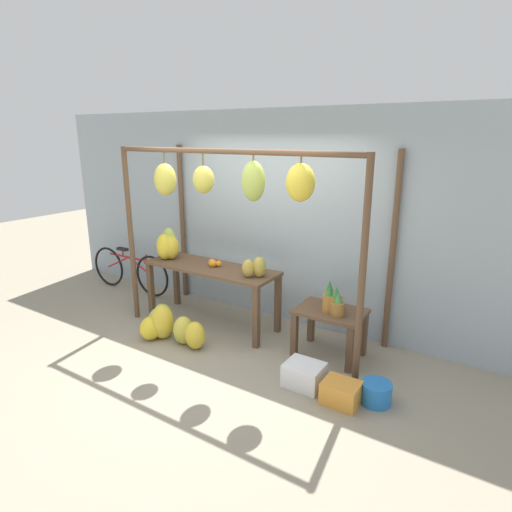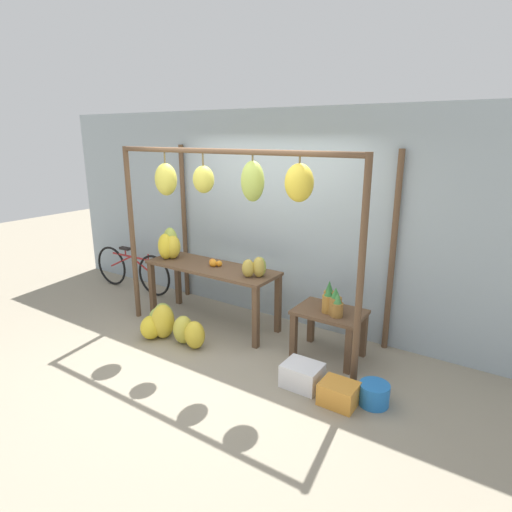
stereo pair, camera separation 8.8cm
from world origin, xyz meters
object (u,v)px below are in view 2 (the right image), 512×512
object	(u,v)px
orange_pile	(214,263)
banana_pile_ground_left	(160,322)
parked_bicycle	(132,270)
pineapple_cluster	(332,302)
fruit_crate_white	(302,375)
banana_pile_ground_right	(189,332)
banana_pile_on_table	(170,245)
fruit_crate_purple	(339,394)
blue_bucket	(374,394)
papaya_pile	(256,267)

from	to	relation	value
orange_pile	banana_pile_ground_left	size ratio (longest dim) A/B	0.41
banana_pile_ground_left	parked_bicycle	world-z (taller)	parked_bicycle
pineapple_cluster	fruit_crate_white	world-z (taller)	pineapple_cluster
banana_pile_ground_left	banana_pile_ground_right	distance (m)	0.48
banana_pile_on_table	banana_pile_ground_left	world-z (taller)	banana_pile_on_table
fruit_crate_purple	fruit_crate_white	bearing A→B (deg)	169.81
blue_bucket	fruit_crate_purple	world-z (taller)	fruit_crate_purple
blue_bucket	fruit_crate_purple	xyz separation A→B (m)	(-0.28, -0.18, 0.00)
blue_bucket	banana_pile_ground_right	bearing A→B (deg)	-177.53
banana_pile_ground_right	fruit_crate_white	bearing A→B (deg)	-0.30
fruit_crate_white	parked_bicycle	distance (m)	3.77
orange_pile	banana_pile_ground_right	world-z (taller)	orange_pile
blue_bucket	papaya_pile	size ratio (longest dim) A/B	0.93
parked_bicycle	fruit_crate_white	bearing A→B (deg)	-14.58
banana_pile_on_table	banana_pile_ground_left	distance (m)	1.11
orange_pile	blue_bucket	distance (m)	2.59
fruit_crate_purple	parked_bicycle	bearing A→B (deg)	165.88
papaya_pile	fruit_crate_purple	xyz separation A→B (m)	(1.42, -0.72, -0.82)
pineapple_cluster	fruit_crate_purple	distance (m)	1.05
banana_pile_ground_right	fruit_crate_white	xyz separation A→B (m)	(1.55, -0.01, -0.05)
banana_pile_ground_left	papaya_pile	size ratio (longest dim) A/B	1.49
banana_pile_on_table	blue_bucket	distance (m)	3.32
banana_pile_ground_left	fruit_crate_purple	world-z (taller)	banana_pile_ground_left
banana_pile_on_table	orange_pile	bearing A→B (deg)	3.00
banana_pile_ground_right	parked_bicycle	bearing A→B (deg)	155.85
banana_pile_ground_left	fruit_crate_white	xyz separation A→B (m)	(2.02, 0.01, -0.08)
pineapple_cluster	blue_bucket	size ratio (longest dim) A/B	1.24
banana_pile_ground_right	papaya_pile	xyz separation A→B (m)	(0.56, 0.63, 0.75)
banana_pile_ground_left	parked_bicycle	bearing A→B (deg)	149.48
orange_pile	papaya_pile	size ratio (longest dim) A/B	0.61
orange_pile	blue_bucket	size ratio (longest dim) A/B	0.66
blue_bucket	papaya_pile	bearing A→B (deg)	162.52
fruit_crate_white	fruit_crate_purple	size ratio (longest dim) A/B	1.11
pineapple_cluster	banana_pile_ground_left	world-z (taller)	pineapple_cluster
banana_pile_ground_right	fruit_crate_white	distance (m)	1.55
orange_pile	blue_bucket	world-z (taller)	orange_pile
banana_pile_on_table	blue_bucket	size ratio (longest dim) A/B	1.49
banana_pile_ground_right	blue_bucket	size ratio (longest dim) A/B	1.74
banana_pile_on_table	papaya_pile	world-z (taller)	banana_pile_on_table
banana_pile_ground_right	papaya_pile	size ratio (longest dim) A/B	1.62
parked_bicycle	fruit_crate_purple	world-z (taller)	parked_bicycle
banana_pile_ground_left	orange_pile	bearing A→B (deg)	65.02
papaya_pile	fruit_crate_purple	bearing A→B (deg)	-26.84
fruit_crate_white	pineapple_cluster	bearing A→B (deg)	90.88
orange_pile	fruit_crate_white	bearing A→B (deg)	-22.33
orange_pile	papaya_pile	bearing A→B (deg)	-4.51
banana_pile_on_table	papaya_pile	size ratio (longest dim) A/B	1.39
banana_pile_on_table	pineapple_cluster	size ratio (longest dim) A/B	1.20
banana_pile_ground_right	fruit_crate_purple	xyz separation A→B (m)	(1.98, -0.09, -0.07)
banana_pile_ground_right	blue_bucket	xyz separation A→B (m)	(2.26, 0.10, -0.07)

